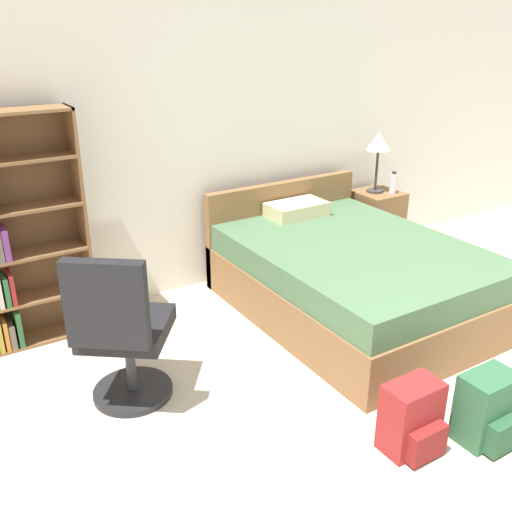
% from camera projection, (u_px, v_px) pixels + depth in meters
% --- Properties ---
extents(wall_back, '(9.00, 0.06, 2.60)m').
position_uv_depth(wall_back, '(214.00, 131.00, 4.60)').
color(wall_back, silver).
rests_on(wall_back, ground_plane).
extents(bookshelf, '(0.82, 0.26, 1.62)m').
position_uv_depth(bookshelf, '(6.00, 237.00, 3.78)').
color(bookshelf, brown).
rests_on(bookshelf, ground_plane).
extents(bed, '(1.50, 2.03, 0.83)m').
position_uv_depth(bed, '(348.00, 275.00, 4.42)').
color(bed, brown).
rests_on(bed, ground_plane).
extents(office_chair, '(0.70, 0.72, 1.01)m').
position_uv_depth(office_chair, '(122.00, 334.00, 3.24)').
color(office_chair, '#232326').
rests_on(office_chair, ground_plane).
extents(nightstand, '(0.40, 0.44, 0.62)m').
position_uv_depth(nightstand, '(376.00, 223.00, 5.53)').
color(nightstand, brown).
rests_on(nightstand, ground_plane).
extents(table_lamp, '(0.22, 0.22, 0.57)m').
position_uv_depth(table_lamp, '(379.00, 145.00, 5.24)').
color(table_lamp, '#333333').
rests_on(table_lamp, nightstand).
extents(water_bottle, '(0.06, 0.06, 0.21)m').
position_uv_depth(water_bottle, '(393.00, 183.00, 5.33)').
color(water_bottle, silver).
rests_on(water_bottle, nightstand).
extents(backpack_green, '(0.30, 0.27, 0.40)m').
position_uv_depth(backpack_green, '(488.00, 410.00, 3.07)').
color(backpack_green, '#2D603D').
rests_on(backpack_green, ground_plane).
extents(backpack_red, '(0.31, 0.26, 0.40)m').
position_uv_depth(backpack_red, '(412.00, 419.00, 3.00)').
color(backpack_red, maroon).
rests_on(backpack_red, ground_plane).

